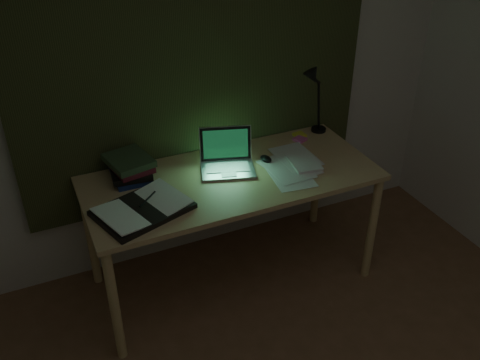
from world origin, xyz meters
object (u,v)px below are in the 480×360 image
object	(u,v)px
book_stack	(130,167)
loose_papers	(295,163)
desk_lamp	(322,94)
desk	(232,230)
open_textbook	(143,208)
laptop	(228,155)

from	to	relation	value
book_stack	loose_papers	size ratio (longest dim) A/B	0.69
loose_papers	desk_lamp	world-z (taller)	desk_lamp
loose_papers	desk_lamp	bearing A→B (deg)	42.01
desk	open_textbook	xyz separation A→B (m)	(-0.56, -0.14, 0.41)
loose_papers	book_stack	bearing A→B (deg)	164.61
book_stack	desk_lamp	bearing A→B (deg)	3.41
desk	desk_lamp	distance (m)	1.05
desk	laptop	world-z (taller)	laptop
loose_papers	desk_lamp	distance (m)	0.56
desk	loose_papers	size ratio (longest dim) A/B	4.44
laptop	book_stack	size ratio (longest dim) A/B	1.33
laptop	open_textbook	world-z (taller)	laptop
laptop	open_textbook	xyz separation A→B (m)	(-0.57, -0.19, -0.09)
book_stack	open_textbook	bearing A→B (deg)	-94.82
desk	book_stack	bearing A→B (deg)	157.53
desk_lamp	desk	bearing A→B (deg)	-172.14
desk	book_stack	world-z (taller)	book_stack
laptop	book_stack	distance (m)	0.56
laptop	open_textbook	bearing A→B (deg)	-143.80
laptop	desk_lamp	xyz separation A→B (m)	(0.76, 0.24, 0.15)
desk	open_textbook	distance (m)	0.71
desk	loose_papers	distance (m)	0.56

